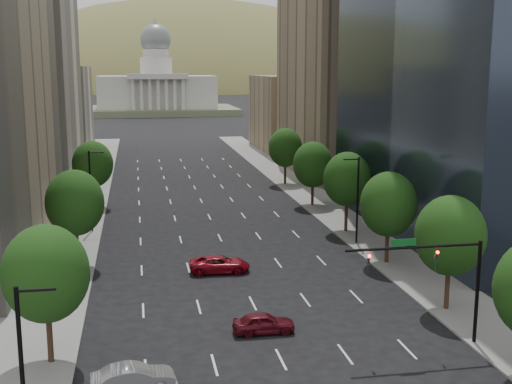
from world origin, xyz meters
TOP-DOWN VIEW (x-y plane):
  - sidewalk_left at (-15.50, 60.00)m, footprint 6.00×200.00m
  - sidewalk_right at (15.50, 60.00)m, footprint 6.00×200.00m
  - midrise_cream_left at (-25.00, 103.00)m, footprint 14.00×30.00m
  - filler_left at (-25.00, 136.00)m, footprint 14.00×26.00m
  - parking_tan_right at (25.00, 100.00)m, footprint 14.00×30.00m
  - filler_right at (25.00, 133.00)m, footprint 14.00×26.00m
  - tree_right_1 at (14.00, 36.00)m, footprint 5.20×5.20m
  - tree_right_2 at (14.00, 48.00)m, footprint 5.20×5.20m
  - tree_right_3 at (14.00, 60.00)m, footprint 5.20×5.20m
  - tree_right_4 at (14.00, 74.00)m, footprint 5.20×5.20m
  - tree_right_5 at (14.00, 90.00)m, footprint 5.20×5.20m
  - tree_left_0 at (-14.00, 32.00)m, footprint 5.20×5.20m
  - tree_left_1 at (-14.00, 52.00)m, footprint 5.20×5.20m
  - tree_left_2 at (-14.00, 78.00)m, footprint 5.20×5.20m
  - streetlight_rn at (13.44, 55.00)m, footprint 1.70×0.20m
  - streetlight_ls at (-13.44, 20.00)m, footprint 1.70×0.20m
  - streetlight_ln at (-13.44, 65.00)m, footprint 1.70×0.20m
  - traffic_signal at (10.53, 30.00)m, footprint 9.12×0.40m
  - capitol at (0.00, 249.71)m, footprint 60.00×40.00m
  - foothills at (34.67, 599.39)m, footprint 720.00×413.00m
  - car_maroon at (-0.26, 34.26)m, footprint 4.27×1.77m
  - car_silver at (-9.00, 27.51)m, footprint 4.88×2.22m
  - car_red_far at (-1.50, 48.18)m, footprint 5.40×2.66m

SIDE VIEW (x-z plane):
  - foothills at x=34.67m, z-range -169.28..93.72m
  - sidewalk_left at x=-15.50m, z-range 0.00..0.15m
  - sidewalk_right at x=15.50m, z-range 0.00..0.15m
  - car_maroon at x=-0.26m, z-range 0.00..1.45m
  - car_red_far at x=-1.50m, z-range 0.00..1.48m
  - car_silver at x=-9.00m, z-range 0.00..1.55m
  - streetlight_rn at x=13.44m, z-range 0.34..9.34m
  - streetlight_ls at x=-13.44m, z-range 0.34..9.34m
  - streetlight_ln at x=-13.44m, z-range 0.34..9.34m
  - traffic_signal at x=10.53m, z-range 1.49..8.86m
  - tree_right_4 at x=14.00m, z-range 1.23..9.69m
  - tree_right_2 at x=14.00m, z-range 1.30..9.91m
  - tree_left_2 at x=-14.00m, z-range 1.34..10.02m
  - tree_right_1 at x=14.00m, z-range 1.37..10.12m
  - tree_right_5 at x=14.00m, z-range 1.37..10.12m
  - tree_left_0 at x=-14.00m, z-range 1.37..10.12m
  - tree_right_3 at x=14.00m, z-range 1.44..10.34m
  - tree_left_1 at x=-14.00m, z-range 1.48..10.45m
  - filler_right at x=25.00m, z-range 0.00..16.00m
  - capitol at x=0.00m, z-range -9.02..26.18m
  - filler_left at x=-25.00m, z-range 0.00..18.00m
  - parking_tan_right at x=25.00m, z-range 0.00..30.00m
  - midrise_cream_left at x=-25.00m, z-range 0.00..35.00m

